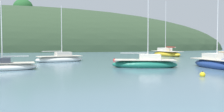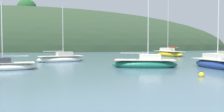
% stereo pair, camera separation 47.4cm
% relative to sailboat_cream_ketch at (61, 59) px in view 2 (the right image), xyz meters
% --- Properties ---
extents(far_shoreline_hill, '(150.00, 36.00, 32.35)m').
position_rel_sailboat_cream_ketch_xyz_m(far_shoreline_hill, '(-19.46, 50.31, -0.30)').
color(far_shoreline_hill, '#2D422B').
rests_on(far_shoreline_hill, ground).
extents(sailboat_cream_ketch, '(6.78, 4.03, 7.77)m').
position_rel_sailboat_cream_ketch_xyz_m(sailboat_cream_ketch, '(0.00, 0.00, 0.00)').
color(sailboat_cream_ketch, white).
rests_on(sailboat_cream_ketch, ground).
extents(sailboat_black_sloop, '(7.13, 3.85, 8.70)m').
position_rel_sailboat_cream_ketch_xyz_m(sailboat_black_sloop, '(9.01, -9.68, 0.02)').
color(sailboat_black_sloop, '#196B56').
rests_on(sailboat_black_sloop, ground).
extents(sailboat_orange_cutter, '(4.37, 8.28, 10.80)m').
position_rel_sailboat_cream_ketch_xyz_m(sailboat_orange_cutter, '(19.73, 11.62, 0.08)').
color(sailboat_orange_cutter, gold).
rests_on(sailboat_orange_cutter, ground).
extents(sailboat_blue_center, '(3.37, 7.64, 9.02)m').
position_rel_sailboat_cream_ketch_xyz_m(sailboat_blue_center, '(16.18, -11.66, 0.05)').
color(sailboat_blue_center, navy).
rests_on(sailboat_blue_center, ground).
extents(sailboat_red_portside, '(5.92, 3.00, 6.68)m').
position_rel_sailboat_cream_ketch_xyz_m(sailboat_red_portside, '(-4.75, -10.07, -0.04)').
color(sailboat_red_portside, white).
rests_on(sailboat_red_portside, ground).
extents(mooring_buoy_outer, '(0.44, 0.44, 0.54)m').
position_rel_sailboat_cream_ketch_xyz_m(mooring_buoy_outer, '(7.46, -0.32, -0.27)').
color(mooring_buoy_outer, red).
rests_on(mooring_buoy_outer, ground).
extents(mooring_buoy_inner, '(0.44, 0.44, 0.54)m').
position_rel_sailboat_cream_ketch_xyz_m(mooring_buoy_inner, '(11.26, -17.34, -0.27)').
color(mooring_buoy_inner, yellow).
rests_on(mooring_buoy_inner, ground).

